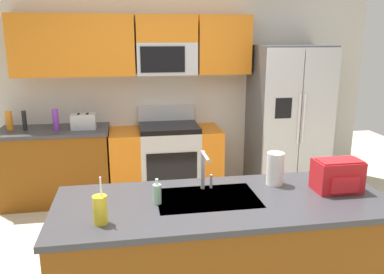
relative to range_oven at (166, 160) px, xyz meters
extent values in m
plane|color=beige|center=(0.11, -1.80, -0.44)|extent=(9.00, 9.00, 0.00)
cube|color=beige|center=(0.11, 0.35, 0.86)|extent=(5.20, 0.10, 2.60)
cube|color=orange|center=(-1.39, 0.14, 1.41)|extent=(0.70, 0.32, 0.70)
cube|color=orange|center=(-0.69, 0.14, 1.41)|extent=(0.69, 0.32, 0.70)
cube|color=orange|center=(0.74, 0.14, 1.41)|extent=(0.65, 0.32, 0.70)
cube|color=#B7BABF|center=(0.04, 0.14, 1.25)|extent=(0.72, 0.32, 0.38)
cube|color=black|center=(-0.02, -0.03, 1.25)|extent=(0.52, 0.01, 0.30)
cube|color=orange|center=(0.04, 0.14, 1.60)|extent=(0.72, 0.32, 0.32)
cube|color=brown|center=(-1.32, 0.00, -0.01)|extent=(1.23, 0.60, 0.86)
cube|color=#38383D|center=(-1.32, 0.00, 0.44)|extent=(1.26, 0.63, 0.04)
cube|color=#B7BABF|center=(0.04, 0.00, -0.02)|extent=(0.72, 0.60, 0.84)
cube|color=black|center=(0.04, -0.31, 0.01)|extent=(0.60, 0.01, 0.36)
cube|color=black|center=(0.04, 0.00, 0.43)|extent=(0.72, 0.60, 0.06)
cube|color=#B7BABF|center=(0.04, 0.27, 0.56)|extent=(0.72, 0.06, 0.20)
cube|color=orange|center=(-0.50, 0.00, -0.02)|extent=(0.36, 0.60, 0.84)
cube|color=orange|center=(0.54, 0.00, -0.02)|extent=(0.28, 0.60, 0.84)
cube|color=#4C4F54|center=(1.55, -0.05, 0.48)|extent=(0.90, 0.70, 1.85)
cube|color=#B7BABF|center=(1.33, -0.42, 0.48)|extent=(0.44, 0.04, 1.81)
cube|color=#B7BABF|center=(1.78, -0.42, 0.48)|extent=(0.44, 0.04, 1.81)
cylinder|color=silver|center=(1.52, -0.45, 0.57)|extent=(0.02, 0.02, 0.60)
cylinder|color=silver|center=(1.58, -0.45, 0.57)|extent=(0.02, 0.02, 0.60)
cube|color=black|center=(1.33, -0.44, 0.70)|extent=(0.20, 0.00, 0.24)
cube|color=brown|center=(0.15, -2.31, -0.01)|extent=(2.20, 0.82, 0.86)
cube|color=#38383D|center=(0.15, -2.31, 0.44)|extent=(2.24, 0.86, 0.04)
cube|color=#B7BABF|center=(0.05, -2.26, 0.44)|extent=(0.68, 0.44, 0.03)
cube|color=#B7BABF|center=(-0.97, -0.05, 0.55)|extent=(0.28, 0.16, 0.18)
cube|color=black|center=(-1.02, -0.05, 0.63)|extent=(0.03, 0.11, 0.01)
cube|color=black|center=(-0.92, -0.05, 0.63)|extent=(0.03, 0.11, 0.01)
cylinder|color=black|center=(-1.63, 0.00, 0.57)|extent=(0.05, 0.05, 0.23)
cylinder|color=purple|center=(-1.27, -0.06, 0.58)|extent=(0.07, 0.07, 0.25)
cylinder|color=orange|center=(-1.81, 0.04, 0.56)|extent=(0.08, 0.08, 0.22)
cylinder|color=#B7BABF|center=(0.05, -2.09, 0.60)|extent=(0.03, 0.03, 0.28)
cylinder|color=#B7BABF|center=(0.05, -2.19, 0.73)|extent=(0.02, 0.20, 0.02)
cylinder|color=#B7BABF|center=(0.11, -2.09, 0.51)|extent=(0.02, 0.02, 0.10)
cylinder|color=yellow|center=(-0.64, -2.52, 0.54)|extent=(0.08, 0.08, 0.17)
cylinder|color=white|center=(-0.63, -2.52, 0.68)|extent=(0.01, 0.03, 0.14)
cylinder|color=#A5D8B2|center=(-0.29, -2.29, 0.52)|extent=(0.06, 0.06, 0.13)
cylinder|color=white|center=(-0.29, -2.29, 0.61)|extent=(0.02, 0.02, 0.04)
cylinder|color=white|center=(0.59, -2.09, 0.58)|extent=(0.12, 0.12, 0.24)
cube|color=red|center=(0.98, -2.28, 0.57)|extent=(0.32, 0.20, 0.22)
cube|color=#AD1A1E|center=(0.98, -2.30, 0.67)|extent=(0.30, 0.14, 0.03)
cube|color=red|center=(0.98, -2.38, 0.54)|extent=(0.20, 0.03, 0.11)
camera|label=1|loc=(-0.46, -4.67, 1.52)|focal=36.65mm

